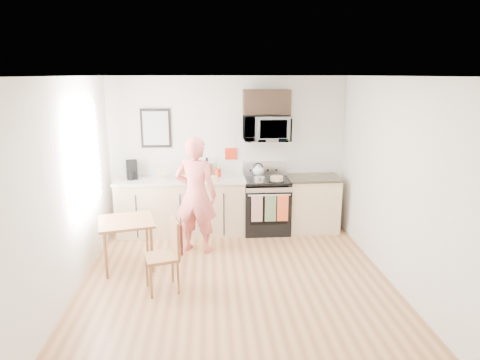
{
  "coord_description": "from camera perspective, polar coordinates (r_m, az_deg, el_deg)",
  "views": [
    {
      "loc": [
        -0.32,
        -4.91,
        2.62
      ],
      "look_at": [
        0.11,
        1.0,
        1.15
      ],
      "focal_mm": 32.0,
      "sensor_mm": 36.0,
      "label": 1
    }
  ],
  "objects": [
    {
      "name": "utensil_crock",
      "position": [
        7.2,
        -2.97,
        1.44
      ],
      "size": [
        0.11,
        0.11,
        0.32
      ],
      "color": "#B0220F",
      "rests_on": "countertop_left"
    },
    {
      "name": "cabinet_left",
      "position": [
        7.26,
        -7.79,
        -3.61
      ],
      "size": [
        2.1,
        0.6,
        0.9
      ],
      "primitive_type": "cube",
      "color": "tan",
      "rests_on": "floor"
    },
    {
      "name": "wall_art",
      "position": [
        7.3,
        -11.16,
        6.8
      ],
      "size": [
        0.5,
        0.04,
        0.65
      ],
      "color": "black",
      "rests_on": "back_wall"
    },
    {
      "name": "milk_carton",
      "position": [
        7.15,
        -10.61,
        1.0
      ],
      "size": [
        0.1,
        0.1,
        0.22
      ],
      "primitive_type": "cube",
      "rotation": [
        0.0,
        0.0,
        0.17
      ],
      "color": "tan",
      "rests_on": "countertop_left"
    },
    {
      "name": "pot",
      "position": [
        6.92,
        2.58,
        0.09
      ],
      "size": [
        0.17,
        0.3,
        0.09
      ],
      "rotation": [
        0.0,
        0.0,
        0.03
      ],
      "color": "silver",
      "rests_on": "range"
    },
    {
      "name": "countertop_left",
      "position": [
        7.14,
        -7.92,
        -0.01
      ],
      "size": [
        2.14,
        0.64,
        0.04
      ],
      "primitive_type": "cube",
      "color": "#F2E4D0",
      "rests_on": "cabinet_left"
    },
    {
      "name": "kettle",
      "position": [
        7.31,
        2.46,
        1.28
      ],
      "size": [
        0.18,
        0.18,
        0.23
      ],
      "color": "white",
      "rests_on": "range"
    },
    {
      "name": "countertop_right",
      "position": [
        7.33,
        9.75,
        0.3
      ],
      "size": [
        0.88,
        0.64,
        0.04
      ],
      "primitive_type": "cube",
      "color": "black",
      "rests_on": "cabinet_right"
    },
    {
      "name": "chair",
      "position": [
        5.37,
        -9.13,
        -8.52
      ],
      "size": [
        0.51,
        0.48,
        0.91
      ],
      "rotation": [
        0.0,
        0.0,
        0.29
      ],
      "color": "brown",
      "rests_on": "floor"
    },
    {
      "name": "front_wall",
      "position": [
        2.95,
        2.62,
        -12.74
      ],
      "size": [
        4.0,
        0.04,
        2.6
      ],
      "primitive_type": "cube",
      "color": "silver",
      "rests_on": "floor"
    },
    {
      "name": "left_wall",
      "position": [
        5.36,
        -22.3,
        -1.43
      ],
      "size": [
        0.04,
        4.6,
        2.6
      ],
      "primitive_type": "cube",
      "color": "silver",
      "rests_on": "floor"
    },
    {
      "name": "ceiling",
      "position": [
        4.92,
        -0.45,
        13.67
      ],
      "size": [
        4.0,
        4.6,
        0.04
      ],
      "primitive_type": "cube",
      "color": "silver",
      "rests_on": "back_wall"
    },
    {
      "name": "cake",
      "position": [
        6.99,
        4.91,
        0.16
      ],
      "size": [
        0.26,
        0.26,
        0.09
      ],
      "color": "black",
      "rests_on": "range"
    },
    {
      "name": "back_wall",
      "position": [
        7.34,
        -1.62,
        3.54
      ],
      "size": [
        4.0,
        0.04,
        2.6
      ],
      "primitive_type": "cube",
      "color": "silver",
      "rests_on": "floor"
    },
    {
      "name": "person",
      "position": [
        6.38,
        -5.91,
        -1.99
      ],
      "size": [
        0.74,
        0.6,
        1.76
      ],
      "primitive_type": "imported",
      "rotation": [
        0.0,
        0.0,
        2.83
      ],
      "color": "#C34035",
      "rests_on": "floor"
    },
    {
      "name": "right_wall",
      "position": [
        5.59,
        20.48,
        -0.64
      ],
      "size": [
        0.04,
        4.6,
        2.6
      ],
      "primitive_type": "cube",
      "color": "silver",
      "rests_on": "floor"
    },
    {
      "name": "floor",
      "position": [
        5.58,
        -0.4,
        -14.11
      ],
      "size": [
        4.6,
        4.6,
        0.0
      ],
      "primitive_type": "plane",
      "color": "brown",
      "rests_on": "ground"
    },
    {
      "name": "fruit_bowl",
      "position": [
        7.26,
        -7.02,
        0.74
      ],
      "size": [
        0.22,
        0.22,
        0.1
      ],
      "color": "white",
      "rests_on": "countertop_left"
    },
    {
      "name": "dining_table",
      "position": [
        6.11,
        -14.93,
        -5.91
      ],
      "size": [
        0.76,
        0.76,
        0.68
      ],
      "rotation": [
        0.0,
        0.0,
        0.25
      ],
      "color": "brown",
      "rests_on": "floor"
    },
    {
      "name": "window",
      "position": [
        6.04,
        -19.91,
        2.86
      ],
      "size": [
        0.06,
        1.4,
        1.5
      ],
      "color": "silver",
      "rests_on": "left_wall"
    },
    {
      "name": "knife_block",
      "position": [
        7.26,
        -4.32,
        1.37
      ],
      "size": [
        0.16,
        0.17,
        0.22
      ],
      "primitive_type": "cube",
      "rotation": [
        0.0,
        0.0,
        0.65
      ],
      "color": "brown",
      "rests_on": "countertop_left"
    },
    {
      "name": "cabinet_right",
      "position": [
        7.46,
        9.6,
        -3.21
      ],
      "size": [
        0.84,
        0.6,
        0.9
      ],
      "primitive_type": "cube",
      "color": "tan",
      "rests_on": "floor"
    },
    {
      "name": "bread_bag",
      "position": [
        6.89,
        -4.14,
        0.17
      ],
      "size": [
        0.27,
        0.15,
        0.1
      ],
      "primitive_type": "cube",
      "rotation": [
        0.0,
        0.0,
        -0.1
      ],
      "color": "tan",
      "rests_on": "countertop_left"
    },
    {
      "name": "coffee_maker",
      "position": [
        7.26,
        -14.23,
        1.27
      ],
      "size": [
        0.21,
        0.27,
        0.31
      ],
      "rotation": [
        0.0,
        0.0,
        0.22
      ],
      "color": "black",
      "rests_on": "countertop_left"
    },
    {
      "name": "upper_cabinet",
      "position": [
        7.12,
        3.56,
        10.34
      ],
      "size": [
        0.76,
        0.35,
        0.4
      ],
      "primitive_type": "cube",
      "color": "black",
      "rests_on": "back_wall"
    },
    {
      "name": "microwave",
      "position": [
        7.11,
        3.55,
        6.93
      ],
      "size": [
        0.76,
        0.51,
        0.42
      ],
      "primitive_type": "imported",
      "color": "silver",
      "rests_on": "back_wall"
    },
    {
      "name": "range",
      "position": [
        7.29,
        3.51,
        -3.55
      ],
      "size": [
        0.76,
        0.7,
        1.16
      ],
      "color": "black",
      "rests_on": "floor"
    },
    {
      "name": "wall_trivet",
      "position": [
        7.33,
        -1.22,
        3.53
      ],
      "size": [
        0.2,
        0.02,
        0.2
      ],
      "primitive_type": "cube",
      "color": "#B0220F",
      "rests_on": "back_wall"
    }
  ]
}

